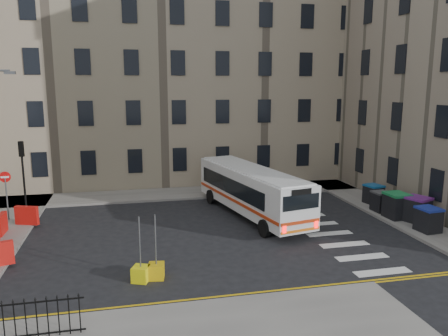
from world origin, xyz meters
name	(u,v)px	position (x,y,z in m)	size (l,w,h in m)	color
ground	(248,232)	(0.00, 0.00, 0.00)	(120.00, 120.00, 0.00)	black
pavement_north	(128,196)	(-6.00, 8.60, 0.07)	(36.00, 3.20, 0.15)	slate
pavement_east	(364,201)	(9.00, 4.00, 0.07)	(2.40, 26.00, 0.15)	slate
terrace_north	(110,71)	(-7.00, 15.50, 8.62)	(38.30, 10.80, 17.20)	gray
traffic_light_nw	(23,165)	(-12.00, 6.50, 2.87)	(0.28, 0.22, 4.10)	black
no_entry_north	(6,185)	(-12.50, 4.50, 2.08)	(0.60, 0.08, 3.00)	#595B5E
roadworks_barriers	(1,233)	(-11.84, 0.50, 0.65)	(1.66, 6.26, 1.00)	red
bus	(251,189)	(0.97, 2.74, 1.57)	(4.30, 10.26, 2.72)	silver
wheelie_bin_a	(428,219)	(8.84, -2.34, 0.78)	(1.08, 1.21, 1.25)	black
wheelie_bin_b	(417,209)	(9.29, -0.81, 0.85)	(1.49, 1.58, 1.39)	black
wheelie_bin_c	(396,205)	(8.63, 0.06, 0.87)	(1.17, 1.33, 1.42)	black
wheelie_bin_d	(381,201)	(8.57, 1.45, 0.74)	(0.97, 1.10, 1.17)	black
wheelie_bin_e	(373,194)	(9.07, 3.12, 0.75)	(1.15, 1.26, 1.19)	black
bollard_yellow	(141,274)	(-5.60, -4.71, 0.30)	(0.60, 0.60, 0.60)	yellow
bollard_chevron	(156,271)	(-5.00, -4.58, 0.30)	(0.60, 0.60, 0.60)	#CAA10B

